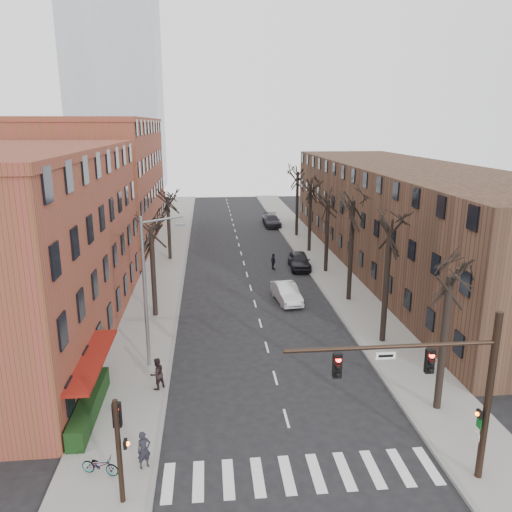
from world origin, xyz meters
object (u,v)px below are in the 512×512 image
object	(u,v)px
pedestrian_a	(144,450)
silver_sedan	(286,293)
parked_car_mid	(272,221)
bicycle	(100,465)
parked_car_near	(299,260)

from	to	relation	value
pedestrian_a	silver_sedan	bearing A→B (deg)	35.44
silver_sedan	parked_car_mid	world-z (taller)	parked_car_mid
bicycle	parked_car_mid	bearing A→B (deg)	1.75
silver_sedan	bicycle	world-z (taller)	silver_sedan
silver_sedan	bicycle	xyz separation A→B (m)	(-10.69, -19.65, -0.18)
parked_car_near	pedestrian_a	distance (m)	30.97
silver_sedan	pedestrian_a	distance (m)	21.36
parked_car_mid	pedestrian_a	xyz separation A→B (m)	(-11.70, -49.73, 0.17)
pedestrian_a	bicycle	world-z (taller)	pedestrian_a
parked_car_near	pedestrian_a	world-z (taller)	pedestrian_a
parked_car_near	bicycle	world-z (taller)	parked_car_near
pedestrian_a	bicycle	xyz separation A→B (m)	(-1.73, -0.26, -0.38)
silver_sedan	parked_car_mid	size ratio (longest dim) A/B	0.84
silver_sedan	parked_car_near	xyz separation A→B (m)	(2.74, 9.29, 0.07)
parked_car_mid	pedestrian_a	distance (m)	51.09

